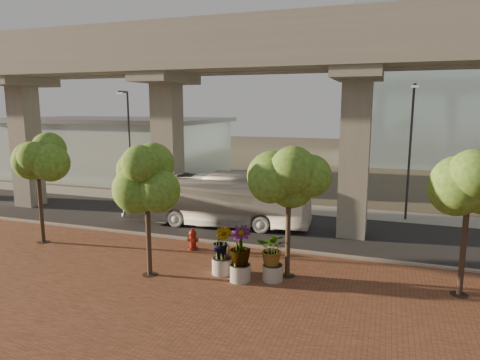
% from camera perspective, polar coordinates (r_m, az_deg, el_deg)
% --- Properties ---
extents(ground, '(160.00, 160.00, 0.00)m').
position_cam_1_polar(ground, '(25.46, 0.52, -7.42)').
color(ground, '#3E382D').
rests_on(ground, ground).
extents(brick_plaza, '(70.00, 13.00, 0.06)m').
position_cam_1_polar(brick_plaza, '(18.53, -7.69, -14.20)').
color(brick_plaza, brown).
rests_on(brick_plaza, ground).
extents(asphalt_road, '(90.00, 8.00, 0.04)m').
position_cam_1_polar(asphalt_road, '(27.28, 1.88, -6.20)').
color(asphalt_road, black).
rests_on(asphalt_road, ground).
extents(curb_strip, '(70.00, 0.25, 0.16)m').
position_cam_1_polar(curb_strip, '(23.65, -1.05, -8.59)').
color(curb_strip, gray).
rests_on(curb_strip, ground).
extents(far_sidewalk, '(90.00, 3.00, 0.06)m').
position_cam_1_polar(far_sidewalk, '(32.40, 4.79, -3.63)').
color(far_sidewalk, gray).
rests_on(far_sidewalk, ground).
extents(transit_viaduct, '(72.00, 5.60, 12.40)m').
position_cam_1_polar(transit_viaduct, '(26.23, 1.97, 9.25)').
color(transit_viaduct, gray).
rests_on(transit_viaduct, ground).
extents(station_pavilion, '(23.00, 13.00, 6.30)m').
position_cam_1_polar(station_pavilion, '(48.12, -16.21, 4.26)').
color(station_pavilion, silver).
rests_on(station_pavilion, ground).
extents(transit_bus, '(12.15, 3.86, 3.33)m').
position_cam_1_polar(transit_bus, '(27.37, -3.17, -2.60)').
color(transit_bus, silver).
rests_on(transit_bus, ground).
extents(fire_hydrant, '(0.57, 0.51, 1.13)m').
position_cam_1_polar(fire_hydrant, '(22.91, -6.31, -7.88)').
color(fire_hydrant, maroon).
rests_on(fire_hydrant, ground).
extents(planter_front, '(1.97, 1.97, 2.17)m').
position_cam_1_polar(planter_front, '(18.72, 4.42, -9.45)').
color(planter_front, gray).
rests_on(planter_front, ground).
extents(planter_right, '(2.26, 2.26, 2.41)m').
position_cam_1_polar(planter_right, '(18.57, 0.01, -9.10)').
color(planter_right, '#A8A597').
rests_on(planter_right, ground).
extents(planter_left, '(2.06, 2.06, 2.27)m').
position_cam_1_polar(planter_left, '(19.37, -2.40, -8.56)').
color(planter_left, gray).
rests_on(planter_left, ground).
extents(street_tree_far_west, '(3.20, 3.20, 5.94)m').
position_cam_1_polar(street_tree_far_west, '(25.58, -25.43, 2.08)').
color(street_tree_far_west, '#423126').
rests_on(street_tree_far_west, ground).
extents(street_tree_near_west, '(3.31, 3.31, 5.95)m').
position_cam_1_polar(street_tree_near_west, '(18.93, -12.38, 0.25)').
color(street_tree_near_west, '#423126').
rests_on(street_tree_near_west, ground).
extents(street_tree_near_east, '(3.39, 3.39, 6.20)m').
position_cam_1_polar(street_tree_near_east, '(18.47, 6.57, 0.87)').
color(street_tree_near_east, '#423126').
rests_on(street_tree_near_east, ground).
extents(street_tree_far_east, '(3.33, 3.33, 6.25)m').
position_cam_1_polar(street_tree_far_east, '(18.63, 28.30, 0.08)').
color(street_tree_far_east, '#423126').
rests_on(street_tree_far_east, ground).
extents(streetlamp_west, '(0.43, 1.26, 8.66)m').
position_cam_1_polar(streetlamp_west, '(34.95, -14.65, 5.41)').
color(streetlamp_west, '#313036').
rests_on(streetlamp_west, ground).
extents(streetlamp_east, '(0.44, 1.29, 8.90)m').
position_cam_1_polar(streetlamp_east, '(29.99, 21.78, 4.61)').
color(streetlamp_east, '#333238').
rests_on(streetlamp_east, ground).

